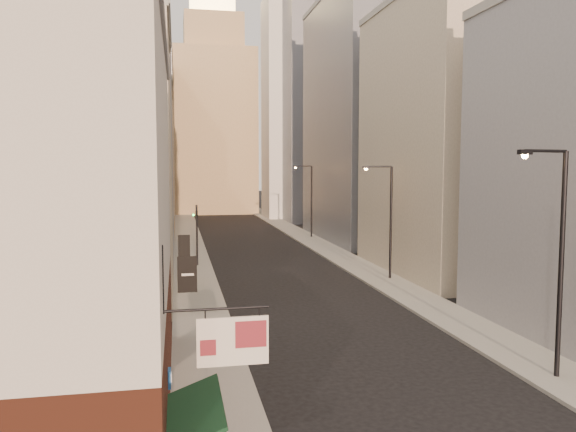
# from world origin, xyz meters

# --- Properties ---
(sidewalk_left) EXTENTS (3.00, 140.00, 0.15)m
(sidewalk_left) POSITION_xyz_m (-6.50, 55.00, 0.07)
(sidewalk_left) COLOR gray
(sidewalk_left) RESTS_ON ground
(sidewalk_right) EXTENTS (3.00, 140.00, 0.15)m
(sidewalk_right) POSITION_xyz_m (6.50, 55.00, 0.07)
(sidewalk_right) COLOR gray
(sidewalk_right) RESTS_ON ground
(near_building_left) EXTENTS (8.30, 23.04, 12.30)m
(near_building_left) POSITION_xyz_m (-10.99, 9.00, 6.02)
(near_building_left) COLOR #5C2A1B
(near_building_left) RESTS_ON ground
(left_bldg_beige) EXTENTS (8.00, 12.00, 16.00)m
(left_bldg_beige) POSITION_xyz_m (-12.00, 26.00, 8.00)
(left_bldg_beige) COLOR tan
(left_bldg_beige) RESTS_ON ground
(left_bldg_grey) EXTENTS (8.00, 16.00, 20.00)m
(left_bldg_grey) POSITION_xyz_m (-12.00, 42.00, 10.00)
(left_bldg_grey) COLOR gray
(left_bldg_grey) RESTS_ON ground
(left_bldg_tan) EXTENTS (8.00, 18.00, 17.00)m
(left_bldg_tan) POSITION_xyz_m (-12.00, 60.00, 8.50)
(left_bldg_tan) COLOR tan
(left_bldg_tan) RESTS_ON ground
(left_bldg_wingrid) EXTENTS (8.00, 20.00, 24.00)m
(left_bldg_wingrid) POSITION_xyz_m (-12.00, 80.00, 12.00)
(left_bldg_wingrid) COLOR gray
(left_bldg_wingrid) RESTS_ON ground
(right_bldg_beige) EXTENTS (8.00, 16.00, 20.00)m
(right_bldg_beige) POSITION_xyz_m (12.00, 30.00, 10.00)
(right_bldg_beige) COLOR tan
(right_bldg_beige) RESTS_ON ground
(right_bldg_wingrid) EXTENTS (8.00, 20.00, 26.00)m
(right_bldg_wingrid) POSITION_xyz_m (12.00, 50.00, 13.00)
(right_bldg_wingrid) COLOR gray
(right_bldg_wingrid) RESTS_ON ground
(highrise) EXTENTS (21.00, 23.00, 51.20)m
(highrise) POSITION_xyz_m (18.00, 78.00, 25.66)
(highrise) COLOR gray
(highrise) RESTS_ON ground
(clock_tower) EXTENTS (14.00, 14.00, 44.90)m
(clock_tower) POSITION_xyz_m (-1.00, 92.00, 17.63)
(clock_tower) COLOR tan
(clock_tower) RESTS_ON ground
(white_tower) EXTENTS (8.00, 8.00, 41.50)m
(white_tower) POSITION_xyz_m (10.00, 78.00, 18.61)
(white_tower) COLOR silver
(white_tower) RESTS_ON ground
(streetlamp_near) EXTENTS (2.25, 0.56, 8.64)m
(streetlamp_near) POSITION_xyz_m (6.07, 8.99, 4.94)
(streetlamp_near) COLOR black
(streetlamp_near) RESTS_ON ground
(streetlamp_mid) EXTENTS (2.08, 0.70, 8.10)m
(streetlamp_mid) POSITION_xyz_m (6.91, 28.05, 4.62)
(streetlamp_mid) COLOR black
(streetlamp_mid) RESTS_ON ground
(streetlamp_far) EXTENTS (2.12, 0.57, 8.17)m
(streetlamp_far) POSITION_xyz_m (7.00, 52.14, 4.67)
(streetlamp_far) COLOR black
(streetlamp_far) RESTS_ON ground
(traffic_light_left) EXTENTS (0.56, 0.47, 5.00)m
(traffic_light_left) POSITION_xyz_m (-6.14, 36.00, 3.67)
(traffic_light_left) COLOR black
(traffic_light_left) RESTS_ON ground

